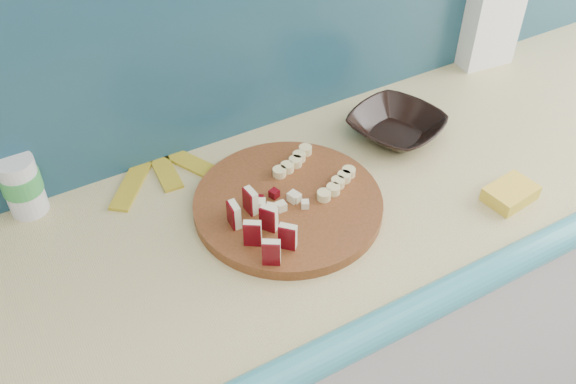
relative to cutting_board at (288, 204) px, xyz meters
The scene contains 11 objects.
kitchen_counter 0.48m from the cutting_board, ahead, with size 2.20×0.63×0.91m.
backsplash 0.38m from the cutting_board, 66.37° to the left, with size 2.20×0.02×0.50m, color teal.
cutting_board is the anchor object (origin of this frame).
apple_wedges 0.11m from the cutting_board, 147.13° to the right, with size 0.08×0.17×0.05m.
apple_chunks 0.03m from the cutting_board, 154.84° to the right, with size 0.06×0.06×0.02m.
banana_slices 0.09m from the cutting_board, 23.04° to the left, with size 0.15×0.16×0.02m.
brown_bowl 0.33m from the cutting_board, 15.10° to the left, with size 0.19×0.19×0.05m, color black.
flour_bag 0.75m from the cutting_board, 19.08° to the left, with size 0.14×0.10×0.23m, color white.
canister 0.50m from the cutting_board, 150.71° to the left, with size 0.07×0.07×0.12m.
sponge 0.44m from the cutting_board, 26.05° to the right, with size 0.10×0.07×0.03m, color yellow.
banana_peel 0.28m from the cutting_board, 126.51° to the left, with size 0.25×0.22×0.01m.
Camera 1 is at (-0.46, 0.74, 1.77)m, focal length 40.00 mm.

